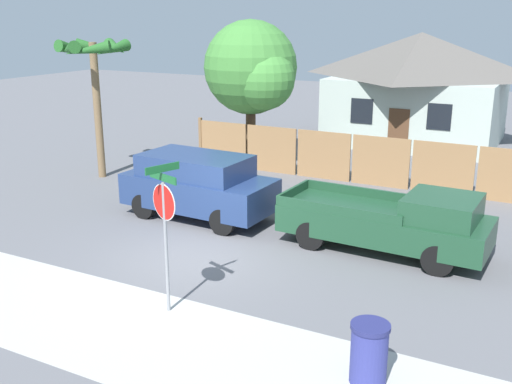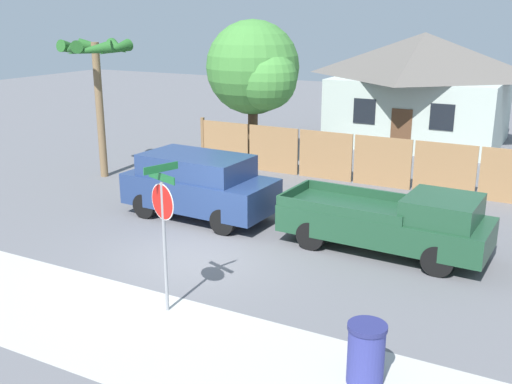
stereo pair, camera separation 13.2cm
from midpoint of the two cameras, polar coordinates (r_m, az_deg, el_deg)
ground_plane at (r=15.25m, az=-5.66°, el=-6.26°), size 80.00×80.00×0.00m
sidewalk_strip at (r=12.72m, az=-14.87°, el=-11.62°), size 36.00×3.20×0.01m
wooden_fence at (r=21.93m, az=9.41°, el=3.16°), size 13.04×0.12×1.88m
house at (r=29.66m, az=15.60°, el=9.68°), size 8.06×6.89×5.11m
oak_tree at (r=23.86m, az=0.12°, el=11.52°), size 3.86×3.68×5.73m
palm_tree at (r=22.71m, az=-14.83°, el=12.06°), size 2.50×2.71×5.05m
red_suv at (r=17.90m, az=-5.24°, el=0.75°), size 4.61×2.18×1.92m
orange_pickup at (r=15.63m, az=13.13°, el=-2.78°), size 5.34×2.16×1.67m
stop_sign at (r=11.96m, az=-8.52°, el=-2.09°), size 0.83×0.75×3.11m
trash_bin at (r=10.36m, az=10.80°, el=-14.87°), size 0.66×0.66×1.07m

